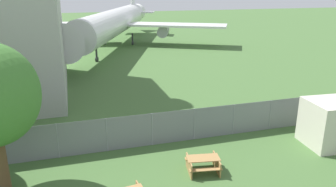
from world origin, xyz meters
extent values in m
cylinder|color=gray|center=(-10.18, 11.04, 0.97)|extent=(0.07, 0.07, 1.94)
cylinder|color=gray|center=(-7.64, 11.04, 0.97)|extent=(0.07, 0.07, 1.94)
cylinder|color=gray|center=(-5.09, 11.04, 0.97)|extent=(0.07, 0.07, 1.94)
cylinder|color=gray|center=(-2.55, 11.04, 0.97)|extent=(0.07, 0.07, 1.94)
cylinder|color=gray|center=(0.00, 11.04, 0.97)|extent=(0.07, 0.07, 1.94)
cylinder|color=gray|center=(2.55, 11.04, 0.97)|extent=(0.07, 0.07, 1.94)
cylinder|color=gray|center=(5.09, 11.04, 0.97)|extent=(0.07, 0.07, 1.94)
cylinder|color=gray|center=(7.64, 11.04, 0.97)|extent=(0.07, 0.07, 1.94)
cylinder|color=gray|center=(10.18, 11.04, 0.97)|extent=(0.07, 0.07, 1.94)
cube|color=slate|center=(0.00, 11.04, 0.97)|extent=(56.00, 0.01, 1.94)
cylinder|color=white|center=(0.19, 44.61, 3.70)|extent=(15.19, 32.20, 3.74)
cone|color=white|center=(-6.32, 27.43, 3.70)|extent=(4.82, 4.82, 3.74)
cone|color=white|center=(6.87, 62.23, 3.70)|extent=(4.80, 5.56, 3.37)
cube|color=white|center=(9.47, 42.86, 3.14)|extent=(15.25, 11.20, 0.30)
cylinder|color=#939399|center=(7.51, 43.96, 2.14)|extent=(2.77, 3.74, 1.68)
cube|color=white|center=(-7.92, 49.45, 3.14)|extent=(15.51, 7.78, 0.30)
cylinder|color=#939399|center=(-5.72, 48.97, 2.14)|extent=(2.77, 3.74, 1.68)
cube|color=white|center=(5.64, 59.00, 4.07)|extent=(8.75, 5.71, 0.20)
cylinder|color=#2D2D33|center=(-3.61, 34.58, 0.91)|extent=(0.24, 0.24, 1.83)
cylinder|color=#2D2D33|center=(-3.61, 34.58, 0.28)|extent=(0.48, 0.63, 0.56)
cylinder|color=#2D2D33|center=(2.87, 45.36, 0.91)|extent=(0.24, 0.24, 1.83)
cylinder|color=#2D2D33|center=(2.87, 45.36, 0.28)|extent=(0.48, 0.63, 0.56)
cylinder|color=#2D2D33|center=(-1.32, 46.95, 0.91)|extent=(0.24, 0.24, 1.83)
cylinder|color=#2D2D33|center=(-1.32, 46.95, 0.28)|extent=(0.48, 0.63, 0.56)
cube|color=beige|center=(7.42, 8.18, 1.31)|extent=(3.44, 2.70, 2.62)
cube|color=#A37A47|center=(-0.87, 7.56, 0.74)|extent=(1.68, 1.01, 0.04)
cube|color=#A37A47|center=(-0.78, 8.11, 0.44)|extent=(1.60, 0.54, 0.04)
cube|color=#A37A47|center=(-0.96, 7.01, 0.44)|extent=(1.60, 0.54, 0.04)
cube|color=#A37A47|center=(-0.19, 7.45, 0.37)|extent=(0.29, 1.39, 0.74)
cube|color=#A37A47|center=(-1.55, 7.68, 0.37)|extent=(0.29, 1.39, 0.74)
cylinder|color=brown|center=(-9.87, 8.73, 1.37)|extent=(0.48, 0.48, 2.74)
camera|label=1|loc=(-6.55, -5.45, 8.60)|focal=35.00mm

